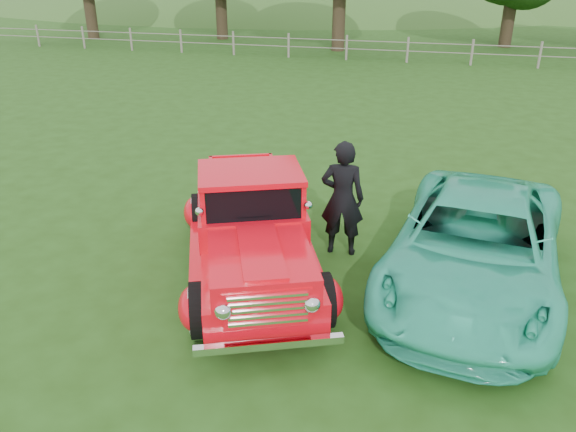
# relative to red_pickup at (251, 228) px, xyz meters

# --- Properties ---
(ground) EXTENTS (140.00, 140.00, 0.00)m
(ground) POSITION_rel_red_pickup_xyz_m (0.76, -0.76, -0.80)
(ground) COLOR #224612
(ground) RESTS_ON ground
(distant_hills) EXTENTS (116.00, 60.00, 18.00)m
(distant_hills) POSITION_rel_red_pickup_xyz_m (-3.33, 58.70, -5.34)
(distant_hills) COLOR #315A21
(distant_hills) RESTS_ON ground
(fence_line) EXTENTS (48.00, 0.12, 1.20)m
(fence_line) POSITION_rel_red_pickup_xyz_m (0.76, 21.24, -0.19)
(fence_line) COLOR gray
(fence_line) RESTS_ON ground
(red_pickup) EXTENTS (3.62, 5.27, 1.78)m
(red_pickup) POSITION_rel_red_pickup_xyz_m (0.00, 0.00, 0.00)
(red_pickup) COLOR black
(red_pickup) RESTS_ON ground
(teal_sedan) EXTENTS (3.02, 5.43, 1.44)m
(teal_sedan) POSITION_rel_red_pickup_xyz_m (3.36, 0.50, -0.08)
(teal_sedan) COLOR #31C49E
(teal_sedan) RESTS_ON ground
(man) EXTENTS (0.76, 0.53, 1.99)m
(man) POSITION_rel_red_pickup_xyz_m (1.22, 1.09, 0.20)
(man) COLOR black
(man) RESTS_ON ground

